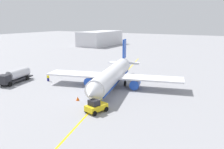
# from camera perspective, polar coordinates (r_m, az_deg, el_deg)

# --- Properties ---
(ground_plane) EXTENTS (400.00, 400.00, 0.00)m
(ground_plane) POSITION_cam_1_polar(r_m,az_deg,el_deg) (52.57, -0.00, -3.18)
(ground_plane) COLOR #939399
(airplane) EXTENTS (31.47, 31.21, 9.74)m
(airplane) POSITION_cam_1_polar(r_m,az_deg,el_deg) (52.34, 0.13, -0.21)
(airplane) COLOR white
(airplane) RESTS_ON ground
(fuel_tanker) EXTENTS (10.05, 4.37, 3.15)m
(fuel_tanker) POSITION_cam_1_polar(r_m,az_deg,el_deg) (60.98, -22.58, -0.24)
(fuel_tanker) COLOR #2D2D33
(fuel_tanker) RESTS_ON ground
(pushback_tug) EXTENTS (3.99, 3.08, 2.20)m
(pushback_tug) POSITION_cam_1_polar(r_m,az_deg,el_deg) (38.67, -3.98, -7.80)
(pushback_tug) COLOR yellow
(pushback_tug) RESTS_ON ground
(refueling_worker) EXTENTS (0.37, 0.53, 1.71)m
(refueling_worker) POSITION_cam_1_polar(r_m,az_deg,el_deg) (59.79, -15.39, -0.83)
(refueling_worker) COLOR navy
(refueling_worker) RESTS_ON ground
(safety_cone_nose) EXTENTS (0.66, 0.66, 0.74)m
(safety_cone_nose) POSITION_cam_1_polar(r_m,az_deg,el_deg) (44.65, -8.40, -5.86)
(safety_cone_nose) COLOR #F2590F
(safety_cone_nose) RESTS_ON ground
(distant_hangar) EXTENTS (30.72, 14.67, 8.21)m
(distant_hangar) POSITION_cam_1_polar(r_m,az_deg,el_deg) (141.30, -2.87, 8.87)
(distant_hangar) COLOR silver
(distant_hangar) RESTS_ON ground
(taxi_line_marking) EXTENTS (80.05, 22.07, 0.01)m
(taxi_line_marking) POSITION_cam_1_polar(r_m,az_deg,el_deg) (52.57, -0.00, -3.18)
(taxi_line_marking) COLOR yellow
(taxi_line_marking) RESTS_ON ground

